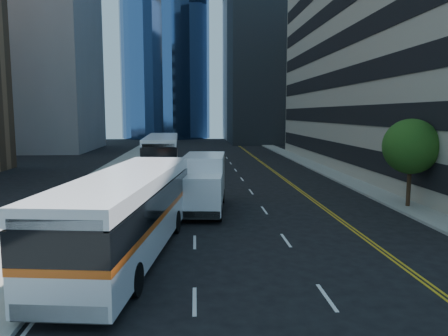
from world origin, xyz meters
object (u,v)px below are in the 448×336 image
Objects in this scene: street_tree at (411,147)px; box_truck at (203,182)px; bus_rear at (162,152)px; bus_front at (128,211)px.

street_tree is 12.15m from box_truck.
box_truck is at bearing -79.85° from bus_rear.
street_tree is 23.21m from bus_rear.
bus_front is at bearing -153.17° from street_tree.
street_tree is 0.40× the size of bus_front.
street_tree is 0.38× the size of bus_rear.
bus_front is at bearing -106.09° from box_truck.
bus_rear is at bearing 132.38° from street_tree.
bus_front is at bearing -90.64° from bus_rear.
bus_rear reaches higher than bus_front.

